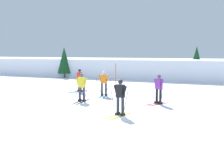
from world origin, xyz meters
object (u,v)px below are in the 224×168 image
Objects in this scene: conifer_far_right at (196,59)px; skier_orange at (104,82)px; skier_red at (80,80)px; trail_marker_pole at (116,75)px; conifer_far_left at (64,60)px; skier_yellow at (82,86)px; skier_black at (120,96)px; skier_purple at (159,88)px.

skier_orange is at bearing -110.16° from conifer_far_right.
skier_orange is at bearing -23.27° from skier_red.
trail_marker_pole reaches higher than skier_red.
conifer_far_left reaches higher than trail_marker_pole.
skier_yellow is 1.00× the size of skier_black.
conifer_far_right is (5.54, 15.10, 1.17)m from skier_orange.
skier_orange is 13.27m from conifer_far_left.
skier_red and skier_black have the same top height.
trail_marker_pole reaches higher than skier_orange.
conifer_far_left is (-8.98, 9.71, 1.07)m from skier_orange.
skier_red is 1.00× the size of skier_black.
trail_marker_pole reaches higher than skier_black.
conifer_far_right reaches higher than skier_purple.
conifer_far_right is (7.95, 14.06, 1.21)m from skier_red.
skier_purple is (4.47, 0.89, -0.04)m from skier_yellow.
skier_yellow is 0.48× the size of conifer_far_left.
skier_red is at bearing 156.73° from skier_orange.
skier_orange is at bearing 76.63° from skier_yellow.
conifer_far_left is at bearing 129.28° from skier_black.
skier_orange is 5.30m from skier_black.
skier_red is 16.20m from conifer_far_right.
skier_yellow is at bearing -88.61° from trail_marker_pole.
skier_black is at bearing -47.69° from skier_red.
skier_purple is 0.47× the size of conifer_far_right.
skier_yellow is 18.40m from conifer_far_right.
skier_red is 7.57m from skier_black.
conifer_far_right reaches higher than conifer_far_left.
skier_black is (3.22, -2.33, -0.04)m from skier_yellow.
skier_black is at bearing -35.94° from skier_yellow.
conifer_far_left reaches higher than skier_black.
skier_purple is 3.46m from skier_black.
conifer_far_left is 0.97× the size of conifer_far_right.
conifer_far_left is 15.49m from conifer_far_right.
skier_purple is at bearing -18.74° from skier_orange.
skier_purple is at bearing -20.49° from skier_red.
skier_orange is 4.16m from skier_purple.
skier_orange is at bearing 161.26° from skier_purple.
skier_yellow is 4.56m from skier_purple.
skier_purple is (3.94, -1.34, -0.04)m from skier_orange.
conifer_far_left is (-8.29, 5.35, 1.01)m from trail_marker_pole.
skier_purple is 17.04m from conifer_far_left.
skier_red is 0.48× the size of conifer_far_left.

